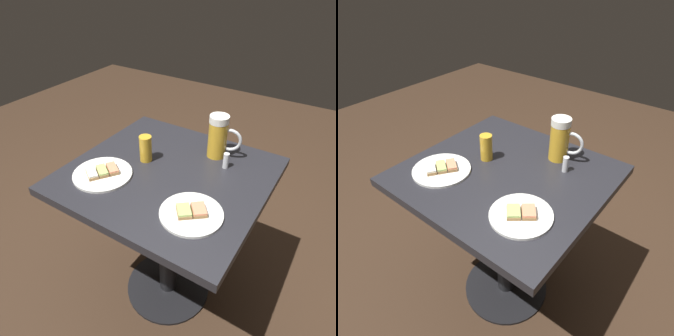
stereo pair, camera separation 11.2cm
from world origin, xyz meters
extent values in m
plane|color=#382619|center=(0.00, 0.00, 0.00)|extent=(6.00, 6.00, 0.00)
cylinder|color=black|center=(0.00, 0.00, 0.01)|extent=(0.44, 0.44, 0.01)
cylinder|color=black|center=(0.00, 0.00, 0.39)|extent=(0.09, 0.09, 0.74)
cube|color=#232328|center=(0.00, 0.00, 0.76)|extent=(0.75, 0.79, 0.04)
cylinder|color=white|center=(-0.16, 0.21, 0.78)|extent=(0.24, 0.24, 0.01)
cube|color=#9E7547|center=(-0.19, 0.23, 0.79)|extent=(0.07, 0.08, 0.01)
cube|color=white|center=(-0.19, 0.23, 0.80)|extent=(0.07, 0.08, 0.01)
cube|color=#9E7547|center=(-0.16, 0.21, 0.79)|extent=(0.07, 0.08, 0.01)
cube|color=#ADC66B|center=(-0.16, 0.21, 0.80)|extent=(0.07, 0.08, 0.01)
cube|color=#9E7547|center=(-0.12, 0.19, 0.79)|extent=(0.07, 0.08, 0.01)
cube|color=#EA8E66|center=(-0.12, 0.19, 0.80)|extent=(0.07, 0.08, 0.01)
cylinder|color=white|center=(-0.17, -0.20, 0.78)|extent=(0.22, 0.22, 0.01)
cube|color=#9E7547|center=(-0.15, -0.22, 0.79)|extent=(0.08, 0.08, 0.01)
cube|color=#EA8E66|center=(-0.15, -0.22, 0.80)|extent=(0.08, 0.07, 0.01)
cube|color=#9E7547|center=(-0.19, -0.18, 0.79)|extent=(0.08, 0.08, 0.01)
cube|color=#ADC66B|center=(-0.19, -0.18, 0.80)|extent=(0.08, 0.07, 0.01)
cylinder|color=gold|center=(0.22, -0.11, 0.85)|extent=(0.08, 0.08, 0.16)
cylinder|color=white|center=(0.22, -0.11, 0.95)|extent=(0.08, 0.08, 0.03)
torus|color=silver|center=(0.23, -0.16, 0.86)|extent=(0.03, 0.10, 0.10)
cylinder|color=gold|center=(0.03, 0.13, 0.83)|extent=(0.05, 0.05, 0.11)
cylinder|color=silver|center=(0.16, -0.18, 0.81)|extent=(0.02, 0.02, 0.07)
camera|label=1|loc=(-0.86, -0.55, 1.50)|focal=33.04mm
camera|label=2|loc=(-0.80, -0.64, 1.50)|focal=33.04mm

